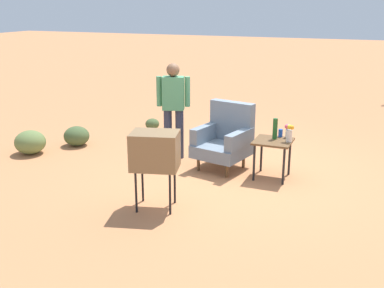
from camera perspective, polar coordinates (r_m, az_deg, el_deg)
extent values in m
plane|color=#C17A4C|center=(7.47, 5.23, -3.50)|extent=(60.00, 60.00, 0.00)
cylinder|color=brown|center=(7.51, 0.78, -2.43)|extent=(0.05, 0.05, 0.22)
cylinder|color=brown|center=(7.24, 4.27, -3.23)|extent=(0.05, 0.05, 0.22)
cylinder|color=brown|center=(7.93, 2.95, -1.39)|extent=(0.05, 0.05, 0.22)
cylinder|color=brown|center=(7.67, 6.31, -2.10)|extent=(0.05, 0.05, 0.22)
cube|color=slate|center=(7.52, 3.61, -0.75)|extent=(0.91, 0.91, 0.20)
cube|color=slate|center=(7.67, 4.92, 2.84)|extent=(0.78, 0.32, 0.64)
cube|color=slate|center=(7.61, 1.59, 1.31)|extent=(0.29, 0.70, 0.26)
cube|color=slate|center=(7.29, 5.78, 0.53)|extent=(0.29, 0.70, 0.26)
cylinder|color=black|center=(7.09, 7.60, -2.27)|extent=(0.04, 0.04, 0.57)
cylinder|color=black|center=(7.00, 11.14, -2.70)|extent=(0.04, 0.04, 0.57)
cylinder|color=black|center=(7.50, 8.48, -1.22)|extent=(0.04, 0.04, 0.57)
cylinder|color=black|center=(7.42, 11.83, -1.62)|extent=(0.04, 0.04, 0.57)
cube|color=brown|center=(7.16, 9.88, 0.33)|extent=(0.56, 0.56, 0.03)
cylinder|color=black|center=(6.26, -2.13, -4.88)|extent=(0.03, 0.03, 0.55)
cylinder|color=black|center=(6.34, -6.07, -4.66)|extent=(0.03, 0.03, 0.55)
cylinder|color=black|center=(5.93, -2.70, -6.16)|extent=(0.03, 0.03, 0.55)
cylinder|color=black|center=(6.02, -6.86, -5.91)|extent=(0.03, 0.03, 0.55)
cube|color=olive|center=(5.96, -4.56, -0.80)|extent=(0.69, 0.58, 0.48)
cube|color=#383D3F|center=(6.17, -4.13, -0.17)|extent=(0.41, 0.12, 0.34)
cylinder|color=#2D3347|center=(8.04, -2.95, 1.26)|extent=(0.14, 0.14, 0.86)
cylinder|color=#2D3347|center=(8.02, -1.54, 1.24)|extent=(0.14, 0.14, 0.86)
cube|color=#4C9366|center=(7.87, -2.30, 6.23)|extent=(0.41, 0.32, 0.56)
cylinder|color=#4C9366|center=(7.89, -4.05, 6.45)|extent=(0.09, 0.09, 0.50)
cylinder|color=#4C9366|center=(7.84, -0.55, 6.41)|extent=(0.09, 0.09, 0.50)
sphere|color=brown|center=(7.81, -2.34, 9.05)|extent=(0.22, 0.22, 0.22)
cylinder|color=blue|center=(7.35, 10.77, 1.33)|extent=(0.07, 0.07, 0.12)
cylinder|color=silver|center=(7.32, 11.62, 1.54)|extent=(0.06, 0.06, 0.20)
cylinder|color=#1E5623|center=(7.20, 10.12, 1.85)|extent=(0.07, 0.07, 0.32)
cylinder|color=silver|center=(7.10, 11.77, 0.96)|extent=(0.09, 0.09, 0.18)
sphere|color=yellow|center=(7.06, 11.84, 2.05)|extent=(0.07, 0.07, 0.07)
sphere|color=#E04C66|center=(7.08, 11.54, 2.11)|extent=(0.07, 0.07, 0.07)
sphere|color=orange|center=(7.04, 12.10, 1.99)|extent=(0.07, 0.07, 0.07)
ellipsoid|color=olive|center=(8.79, -19.17, 0.21)|extent=(0.55, 0.55, 0.42)
ellipsoid|color=#475B33|center=(9.99, -4.87, 2.47)|extent=(0.30, 0.30, 0.23)
ellipsoid|color=#475B33|center=(9.05, -13.93, 0.95)|extent=(0.48, 0.48, 0.37)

